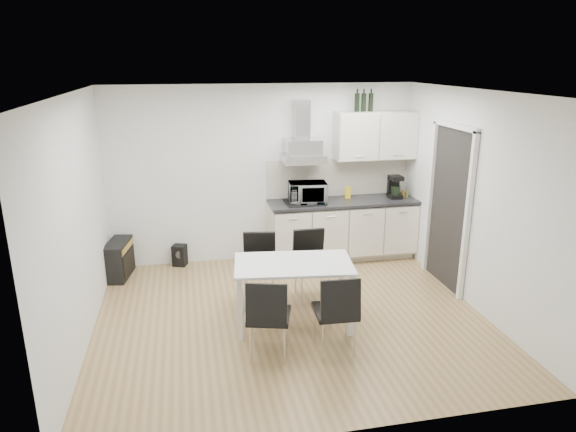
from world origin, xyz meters
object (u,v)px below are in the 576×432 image
Objects in this scene: dining_table at (293,270)px; chair_near_right at (335,312)px; chair_near_left at (269,317)px; guitar_amp at (119,259)px; floor_speaker at (180,255)px; chair_far_left at (259,271)px; chair_far_right at (312,267)px; kitchenette at (345,205)px.

dining_table is 1.58× the size of chair_near_right.
guitar_amp is at bearing 141.14° from chair_near_left.
dining_table is at bearing -37.60° from floor_speaker.
floor_speaker is (-0.97, 1.46, -0.28)m from chair_far_left.
chair_far_left is at bearing 118.97° from chair_near_right.
chair_far_left is 1.78m from floor_speaker.
chair_far_right is 1.39m from chair_near_left.
chair_far_right reaches higher than guitar_amp.
guitar_amp is (-3.29, -0.08, -0.57)m from kitchenette.
kitchenette reaches higher than chair_near_right.
chair_near_right is (0.68, -0.04, 0.00)m from chair_near_left.
chair_near_right is 3.13m from floor_speaker.
chair_near_left is (-0.74, -1.17, 0.00)m from chair_far_right.
kitchenette is 2.86× the size of chair_near_left.
chair_far_left is 1.00× the size of chair_near_right.
dining_table is 2.46m from floor_speaker.
chair_far_left reaches higher than guitar_amp.
dining_table is 0.75m from chair_near_right.
dining_table is 2.12× the size of guitar_amp.
dining_table reaches higher than floor_speaker.
chair_near_left is 2.95m from guitar_amp.
guitar_amp is (-2.40, 2.44, -0.18)m from chair_near_right.
kitchenette is 2.70m from chair_near_right.
chair_far_right is 1.34× the size of guitar_amp.
chair_near_left is at bearing -44.53° from guitar_amp.
dining_table is at bearing 57.21° from chair_far_right.
chair_far_right reaches higher than dining_table.
dining_table is (-1.19, -1.88, -0.17)m from kitchenette.
kitchenette is 1.81× the size of dining_table.
chair_near_left is 2.81m from floor_speaker.
chair_far_left is at bearing -35.98° from floor_speaker.
dining_table is 4.42× the size of floor_speaker.
chair_near_left is 1.34× the size of guitar_amp.
chair_near_right is (-0.06, -1.22, 0.00)m from chair_far_right.
chair_near_right is at bearing 126.46° from chair_far_left.
chair_far_right is 2.75m from guitar_amp.
kitchenette reaches higher than dining_table.
chair_near_left is at bearing -115.41° from dining_table.
chair_near_left is at bearing 57.19° from chair_far_right.
guitar_amp is (-2.46, 1.22, -0.18)m from chair_far_right.
floor_speaker is (-1.58, 2.69, -0.28)m from chair_near_right.
chair_far_left is (-1.49, -1.29, -0.39)m from kitchenette.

